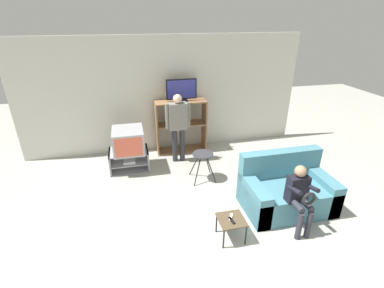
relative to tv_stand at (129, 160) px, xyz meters
name	(u,v)px	position (x,y,z in m)	size (l,w,h in m)	color
wall_back	(165,95)	(0.92, 0.89, 1.09)	(6.40, 0.06, 2.60)	beige
tv_stand	(129,160)	(0.00, 0.00, 0.00)	(0.79, 0.55, 0.43)	#939399
television_main	(128,140)	(0.02, -0.01, 0.45)	(0.61, 0.68, 0.47)	#9E9EA3
media_shelf	(181,126)	(1.22, 0.62, 0.41)	(1.15, 0.41, 1.22)	#8E6642
television_flat	(181,91)	(1.25, 0.61, 1.24)	(0.67, 0.20, 0.49)	black
folding_stool	(203,157)	(1.39, -0.73, 0.27)	(0.46, 0.44, 0.57)	black
snack_table	(231,222)	(1.37, -2.38, 0.09)	(0.38, 0.38, 0.34)	brown
remote_control_black	(232,220)	(1.36, -2.42, 0.14)	(0.04, 0.14, 0.02)	black
remote_control_white	(231,217)	(1.37, -2.35, 0.14)	(0.04, 0.14, 0.02)	silver
couch	(286,191)	(2.52, -1.88, 0.09)	(1.43, 0.89, 0.91)	teal
person_standing_adult	(178,122)	(1.07, 0.13, 0.70)	(0.53, 0.20, 1.51)	#2D2D33
person_seated_child	(300,194)	(2.39, -2.39, 0.41)	(0.33, 0.43, 1.04)	#2D2D38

